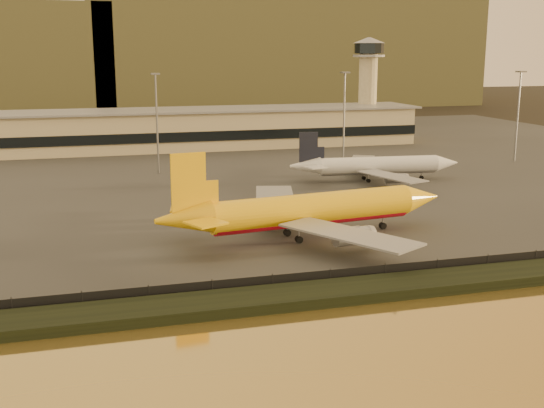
# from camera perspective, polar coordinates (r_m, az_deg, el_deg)

# --- Properties ---
(ground) EXTENTS (900.00, 900.00, 0.00)m
(ground) POSITION_cam_1_polar(r_m,az_deg,el_deg) (103.29, 1.28, -4.73)
(ground) COLOR black
(ground) RESTS_ON ground
(embankment) EXTENTS (320.00, 7.00, 1.40)m
(embankment) POSITION_cam_1_polar(r_m,az_deg,el_deg) (87.83, 4.57, -7.47)
(embankment) COLOR black
(embankment) RESTS_ON ground
(tarmac) EXTENTS (320.00, 220.00, 0.20)m
(tarmac) POSITION_cam_1_polar(r_m,az_deg,el_deg) (193.87, -7.02, 3.42)
(tarmac) COLOR #2D2D2D
(tarmac) RESTS_ON ground
(perimeter_fence) EXTENTS (300.00, 0.05, 2.20)m
(perimeter_fence) POSITION_cam_1_polar(r_m,az_deg,el_deg) (91.17, 3.70, -6.29)
(perimeter_fence) COLOR black
(perimeter_fence) RESTS_ON tarmac
(terminal_building) EXTENTS (202.00, 25.00, 12.60)m
(terminal_building) POSITION_cam_1_polar(r_m,az_deg,el_deg) (221.59, -12.04, 5.99)
(terminal_building) COLOR tan
(terminal_building) RESTS_ON tarmac
(control_tower) EXTENTS (11.20, 11.20, 35.50)m
(control_tower) POSITION_cam_1_polar(r_m,az_deg,el_deg) (246.21, 8.04, 10.38)
(control_tower) COLOR tan
(control_tower) RESTS_ON tarmac
(apron_light_masts) EXTENTS (152.20, 12.20, 25.40)m
(apron_light_masts) POSITION_cam_1_polar(r_m,az_deg,el_deg) (175.50, -1.24, 7.69)
(apron_light_masts) COLOR slate
(apron_light_masts) RESTS_ON tarmac
(distant_hills) EXTENTS (470.00, 160.00, 70.00)m
(distant_hills) POSITION_cam_1_polar(r_m,az_deg,el_deg) (434.27, -15.09, 12.28)
(distant_hills) COLOR brown
(distant_hills) RESTS_ON ground
(dhl_cargo_jet) EXTENTS (52.26, 50.78, 15.61)m
(dhl_cargo_jet) POSITION_cam_1_polar(r_m,az_deg,el_deg) (113.91, 3.05, -0.56)
(dhl_cargo_jet) COLOR yellow
(dhl_cargo_jet) RESTS_ON tarmac
(white_narrowbody_jet) EXTENTS (42.40, 41.18, 12.17)m
(white_narrowbody_jet) POSITION_cam_1_polar(r_m,az_deg,el_deg) (166.61, 8.65, 3.17)
(white_narrowbody_jet) COLOR white
(white_narrowbody_jet) RESTS_ON tarmac
(gse_vehicle_yellow) EXTENTS (4.00, 2.75, 1.65)m
(gse_vehicle_yellow) POSITION_cam_1_polar(r_m,az_deg,el_deg) (135.91, 6.35, -0.11)
(gse_vehicle_yellow) COLOR yellow
(gse_vehicle_yellow) RESTS_ON tarmac
(gse_vehicle_white) EXTENTS (4.62, 2.36, 2.01)m
(gse_vehicle_white) POSITION_cam_1_polar(r_m,az_deg,el_deg) (127.75, -7.42, -0.88)
(gse_vehicle_white) COLOR white
(gse_vehicle_white) RESTS_ON tarmac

